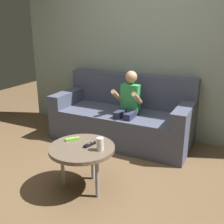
{
  "coord_description": "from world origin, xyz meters",
  "views": [
    {
      "loc": [
        1.21,
        -1.87,
        1.57
      ],
      "look_at": [
        -0.09,
        0.74,
        0.61
      ],
      "focal_mm": 43.45,
      "sensor_mm": 36.0,
      "label": 1
    }
  ],
  "objects": [
    {
      "name": "person_seated_on_couch",
      "position": [
        -0.09,
        1.2,
        0.57
      ],
      "size": [
        0.33,
        0.41,
        1.0
      ],
      "color": "#282D47",
      "rests_on": "ground"
    },
    {
      "name": "coffee_table",
      "position": [
        -0.09,
        0.1,
        0.42
      ],
      "size": [
        0.63,
        0.63,
        0.46
      ],
      "color": "brown",
      "rests_on": "ground"
    },
    {
      "name": "game_remote_black_center",
      "position": [
        -0.03,
        0.15,
        0.47
      ],
      "size": [
        0.07,
        0.14,
        0.03
      ],
      "color": "black",
      "rests_on": "coffee_table"
    },
    {
      "name": "ground_plane",
      "position": [
        0.0,
        0.0,
        0.0
      ],
      "size": [
        8.3,
        8.3,
        0.0
      ],
      "primitive_type": "plane",
      "color": "brown"
    },
    {
      "name": "soda_can",
      "position": [
        0.1,
        0.11,
        0.52
      ],
      "size": [
        0.07,
        0.07,
        0.12
      ],
      "primitive_type": "cylinder",
      "color": "silver",
      "rests_on": "coffee_table"
    },
    {
      "name": "wall_back",
      "position": [
        0.0,
        1.77,
        1.25
      ],
      "size": [
        4.15,
        0.05,
        2.5
      ],
      "primitive_type": "cube",
      "color": "gray",
      "rests_on": "ground"
    },
    {
      "name": "couch",
      "position": [
        -0.23,
        1.38,
        0.31
      ],
      "size": [
        1.88,
        0.8,
        0.89
      ],
      "color": "#474C60",
      "rests_on": "ground"
    },
    {
      "name": "game_remote_lime_near_edge",
      "position": [
        -0.25,
        0.19,
        0.47
      ],
      "size": [
        0.12,
        0.13,
        0.03
      ],
      "color": "#72C638",
      "rests_on": "coffee_table"
    }
  ]
}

